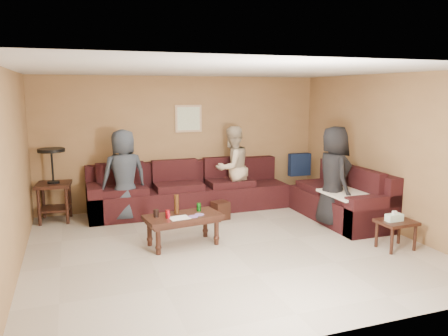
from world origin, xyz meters
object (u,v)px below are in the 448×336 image
(side_table_right, at_px, (396,224))
(waste_bin, at_px, (221,210))
(coffee_table, at_px, (183,220))
(person_left, at_px, (124,175))
(sectional_sofa, at_px, (241,197))
(person_middle, at_px, (232,168))
(end_table_left, at_px, (54,184))
(person_right, at_px, (333,177))

(side_table_right, height_order, waste_bin, side_table_right)
(coffee_table, height_order, person_left, person_left)
(sectional_sofa, relative_size, coffee_table, 4.05)
(coffee_table, distance_m, person_left, 1.72)
(person_middle, bearing_deg, side_table_right, 93.58)
(coffee_table, distance_m, waste_bin, 1.45)
(sectional_sofa, distance_m, side_table_right, 2.78)
(sectional_sofa, bearing_deg, person_left, 171.59)
(end_table_left, bearing_deg, sectional_sofa, -11.76)
(side_table_right, relative_size, waste_bin, 1.80)
(person_middle, height_order, person_right, person_right)
(end_table_left, xyz_separation_m, person_middle, (3.17, -0.25, 0.13))
(person_middle, relative_size, person_right, 0.95)
(end_table_left, xyz_separation_m, waste_bin, (2.73, -0.84, -0.51))
(end_table_left, height_order, side_table_right, end_table_left)
(coffee_table, relative_size, person_right, 0.69)
(coffee_table, bearing_deg, end_table_left, 133.10)
(side_table_right, height_order, person_right, person_right)
(coffee_table, bearing_deg, person_left, 112.34)
(sectional_sofa, xyz_separation_m, person_left, (-2.04, 0.30, 0.47))
(coffee_table, bearing_deg, sectional_sofa, 41.50)
(waste_bin, xyz_separation_m, person_middle, (0.44, 0.58, 0.63))
(person_left, distance_m, person_middle, 2.02)
(sectional_sofa, xyz_separation_m, end_table_left, (-3.19, 0.66, 0.34))
(person_left, xyz_separation_m, person_middle, (2.02, 0.11, -0.01))
(waste_bin, bearing_deg, sectional_sofa, 21.06)
(side_table_right, distance_m, person_right, 1.36)
(side_table_right, relative_size, person_left, 0.35)
(waste_bin, bearing_deg, end_table_left, 162.94)
(side_table_right, height_order, person_middle, person_middle)
(coffee_table, relative_size, person_middle, 0.73)
(end_table_left, height_order, person_left, person_left)
(waste_bin, bearing_deg, person_right, -30.66)
(waste_bin, relative_size, person_right, 0.19)
(coffee_table, xyz_separation_m, person_left, (-0.63, 1.54, 0.41))
(coffee_table, distance_m, end_table_left, 2.63)
(end_table_left, distance_m, person_left, 1.21)
(waste_bin, relative_size, person_left, 0.20)
(coffee_table, xyz_separation_m, side_table_right, (2.81, -1.16, -0.02))
(sectional_sofa, relative_size, person_left, 2.92)
(person_left, distance_m, person_right, 3.53)
(coffee_table, relative_size, end_table_left, 0.91)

